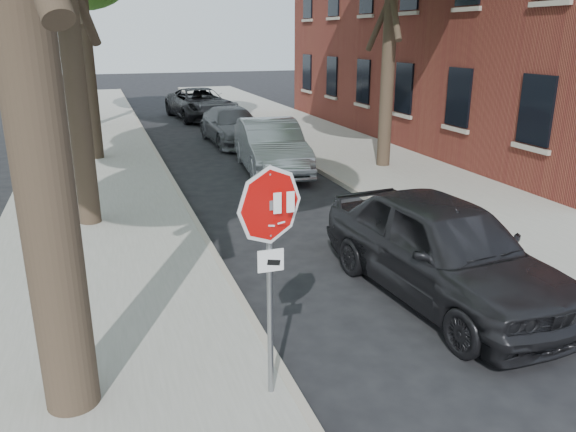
# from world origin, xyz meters

# --- Properties ---
(ground) EXTENTS (120.00, 120.00, 0.00)m
(ground) POSITION_xyz_m (0.00, 0.00, 0.00)
(ground) COLOR black
(ground) RESTS_ON ground
(sidewalk_left) EXTENTS (4.00, 55.00, 0.12)m
(sidewalk_left) POSITION_xyz_m (-2.50, 12.00, 0.06)
(sidewalk_left) COLOR gray
(sidewalk_left) RESTS_ON ground
(sidewalk_right) EXTENTS (4.00, 55.00, 0.12)m
(sidewalk_right) POSITION_xyz_m (6.00, 12.00, 0.06)
(sidewalk_right) COLOR gray
(sidewalk_right) RESTS_ON ground
(curb_left) EXTENTS (0.12, 55.00, 0.13)m
(curb_left) POSITION_xyz_m (-0.45, 12.00, 0.07)
(curb_left) COLOR #9E9384
(curb_left) RESTS_ON ground
(curb_right) EXTENTS (0.12, 55.00, 0.13)m
(curb_right) POSITION_xyz_m (3.95, 12.00, 0.07)
(curb_right) COLOR #9E9384
(curb_right) RESTS_ON ground
(stop_sign) EXTENTS (0.76, 0.34, 2.61)m
(stop_sign) POSITION_xyz_m (-0.70, -0.03, 1.95)
(stop_sign) COLOR gray
(stop_sign) RESTS_ON sidewalk_left
(car_a) EXTENTS (2.32, 4.91, 1.62)m
(car_a) POSITION_xyz_m (2.60, 1.69, 0.81)
(car_a) COLOR black
(car_a) RESTS_ON ground
(car_b) EXTENTS (2.13, 4.84, 1.55)m
(car_b) POSITION_xyz_m (2.60, 10.75, 0.77)
(car_b) COLOR #95999C
(car_b) RESTS_ON ground
(car_c) EXTENTS (1.99, 4.65, 1.34)m
(car_c) POSITION_xyz_m (2.60, 15.70, 0.67)
(car_c) COLOR #505155
(car_c) RESTS_ON ground
(car_d) EXTENTS (2.96, 5.57, 1.49)m
(car_d) POSITION_xyz_m (2.60, 22.64, 0.74)
(car_d) COLOR black
(car_d) RESTS_ON ground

